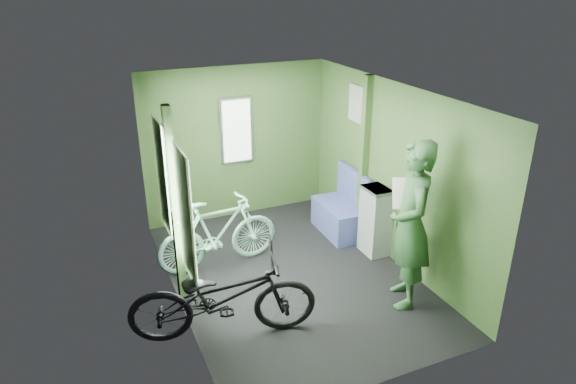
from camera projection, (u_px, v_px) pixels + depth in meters
name	position (u px, v px, depth m)	size (l,w,h in m)	color
room	(287.00, 167.00, 5.87)	(4.00, 4.02, 2.31)	black
bicycle_black	(225.00, 337.00, 5.34)	(0.66, 1.90, 1.00)	black
bicycle_mint	(220.00, 266.00, 6.64)	(0.45, 1.58, 0.95)	#84C8AC
passenger	(410.00, 225.00, 5.57)	(0.71, 0.84, 1.93)	#2C512D
waste_box	(375.00, 221.00, 6.79)	(0.28, 0.39, 0.94)	gray
bench_seat	(341.00, 215.00, 7.40)	(0.52, 0.90, 0.94)	navy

